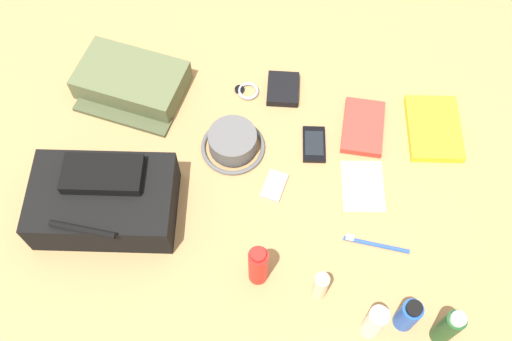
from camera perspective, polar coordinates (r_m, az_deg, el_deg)
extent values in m
cube|color=#AB7F4D|center=(1.58, 0.00, -0.89)|extent=(2.64, 2.02, 0.02)
cube|color=black|center=(1.52, -14.51, -2.92)|extent=(0.39, 0.28, 0.12)
cube|color=black|center=(1.48, -14.66, -0.34)|extent=(0.21, 0.13, 0.03)
cylinder|color=black|center=(1.43, -16.50, -5.50)|extent=(0.16, 0.02, 0.02)
cube|color=#56603D|center=(1.74, -11.99, 8.59)|extent=(0.32, 0.21, 0.07)
cube|color=#454D30|center=(1.71, -12.79, 5.34)|extent=(0.29, 0.10, 0.01)
cylinder|color=#585858|center=(1.59, -2.28, 2.88)|extent=(0.13, 0.13, 0.06)
torus|color=#585858|center=(1.61, -2.24, 2.32)|extent=(0.18, 0.18, 0.01)
cylinder|color=#19471E|center=(1.42, 18.09, -14.31)|extent=(0.04, 0.04, 0.14)
cylinder|color=silver|center=(1.35, 19.04, -13.47)|extent=(0.03, 0.03, 0.01)
cylinder|color=blue|center=(1.42, 14.52, -13.47)|extent=(0.05, 0.05, 0.11)
cylinder|color=black|center=(1.37, 15.11, -12.79)|extent=(0.04, 0.04, 0.01)
cylinder|color=white|center=(1.39, 11.42, -14.25)|extent=(0.04, 0.04, 0.13)
cylinder|color=silver|center=(1.32, 11.99, -13.48)|extent=(0.03, 0.03, 0.01)
cylinder|color=beige|center=(1.41, 6.25, -11.12)|extent=(0.03, 0.03, 0.11)
cylinder|color=beige|center=(1.35, 6.51, -10.34)|extent=(0.03, 0.03, 0.01)
cylinder|color=red|center=(1.40, 0.21, -9.26)|extent=(0.05, 0.05, 0.15)
cylinder|color=red|center=(1.32, 0.22, -8.14)|extent=(0.04, 0.04, 0.01)
cube|color=yellow|center=(1.71, 16.87, 3.94)|extent=(0.18, 0.23, 0.02)
cube|color=white|center=(1.71, 16.84, 3.88)|extent=(0.17, 0.22, 0.02)
cube|color=red|center=(1.67, 10.34, 4.18)|extent=(0.12, 0.18, 0.02)
cube|color=white|center=(1.67, 10.33, 4.13)|extent=(0.11, 0.17, 0.02)
cube|color=black|center=(1.62, 5.64, 2.54)|extent=(0.08, 0.12, 0.01)
cube|color=black|center=(1.62, 5.66, 2.66)|extent=(0.06, 0.09, 0.00)
cube|color=#B7B7BC|center=(1.56, 1.79, -1.48)|extent=(0.06, 0.09, 0.01)
cylinder|color=silver|center=(1.56, 1.90, -0.92)|extent=(0.03, 0.03, 0.00)
torus|color=#99999E|center=(1.71, -0.76, 7.72)|extent=(0.06, 0.06, 0.01)
cylinder|color=black|center=(1.72, -1.61, 7.86)|extent=(0.03, 0.03, 0.01)
cylinder|color=blue|center=(1.52, 11.60, -7.07)|extent=(0.17, 0.01, 0.01)
cube|color=white|center=(1.50, 9.11, -6.44)|extent=(0.02, 0.01, 0.01)
cube|color=black|center=(1.71, 2.63, 7.91)|extent=(0.10, 0.12, 0.02)
cube|color=beige|center=(1.57, 10.28, -1.61)|extent=(0.14, 0.17, 0.02)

